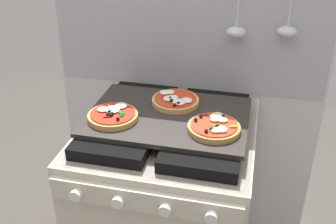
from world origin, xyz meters
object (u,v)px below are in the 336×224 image
at_px(pizza_right, 214,127).
at_px(pizza_center, 175,100).
at_px(baking_tray, 168,117).
at_px(pizza_left, 113,115).
at_px(stove, 168,218).

height_order(pizza_right, pizza_center, same).
height_order(baking_tray, pizza_left, pizza_left).
relative_size(stove, pizza_left, 5.36).
xyz_separation_m(stove, pizza_center, (0.01, 0.09, 0.48)).
bearing_deg(pizza_center, pizza_left, -139.79).
height_order(stove, baking_tray, baking_tray).
bearing_deg(stove, baking_tray, 90.00).
relative_size(baking_tray, pizza_right, 3.22).
relative_size(stove, baking_tray, 1.67).
xyz_separation_m(stove, pizza_right, (0.17, -0.06, 0.48)).
distance_m(baking_tray, pizza_center, 0.09).
distance_m(stove, baking_tray, 0.46).
bearing_deg(pizza_right, stove, 159.04).
xyz_separation_m(stove, baking_tray, (0.00, 0.00, 0.46)).
bearing_deg(pizza_left, pizza_center, 40.21).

